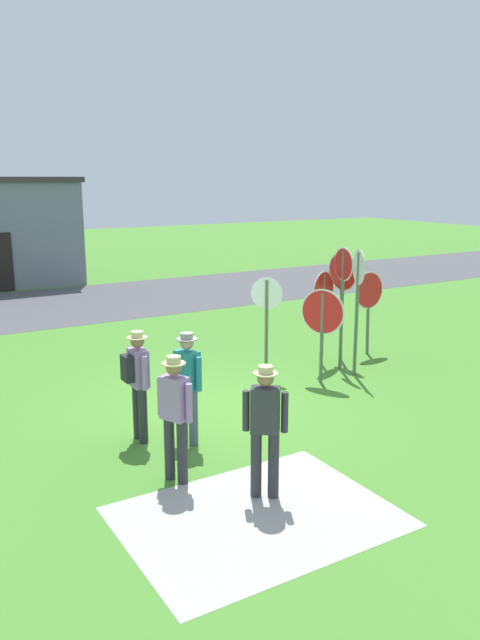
% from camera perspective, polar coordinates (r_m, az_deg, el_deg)
% --- Properties ---
extents(ground_plane, '(80.00, 80.00, 0.00)m').
position_cam_1_polar(ground_plane, '(11.21, -2.28, -7.91)').
color(ground_plane, '#47842D').
extents(street_asphalt, '(60.00, 6.40, 0.01)m').
position_cam_1_polar(street_asphalt, '(20.81, -16.50, 1.31)').
color(street_asphalt, '#4C4C51').
rests_on(street_asphalt, ground).
extents(concrete_path, '(3.20, 2.40, 0.01)m').
position_cam_1_polar(concrete_path, '(7.86, 1.58, -17.49)').
color(concrete_path, '#ADAAA3').
rests_on(concrete_path, ground).
extents(stop_sign_rear_right, '(0.28, 0.66, 2.60)m').
position_cam_1_polar(stop_sign_rear_right, '(12.72, 10.70, 2.59)').
color(stop_sign_rear_right, '#51664C').
rests_on(stop_sign_rear_right, ground).
extents(stop_sign_low_front, '(0.11, 0.69, 2.59)m').
position_cam_1_polar(stop_sign_low_front, '(13.12, 9.34, 2.90)').
color(stop_sign_low_front, '#51664C').
rests_on(stop_sign_low_front, ground).
extents(stop_sign_rear_left, '(0.80, 0.33, 2.05)m').
position_cam_1_polar(stop_sign_rear_left, '(13.45, 7.60, 1.71)').
color(stop_sign_rear_left, '#51664C').
rests_on(stop_sign_rear_left, ground).
extents(stop_sign_nearest, '(0.14, 0.86, 2.43)m').
position_cam_1_polar(stop_sign_nearest, '(13.75, 9.30, 3.10)').
color(stop_sign_nearest, '#51664C').
rests_on(stop_sign_nearest, ground).
extents(stop_sign_leaning_right, '(0.44, 0.80, 1.88)m').
position_cam_1_polar(stop_sign_leaning_right, '(12.26, 7.52, 0.01)').
color(stop_sign_leaning_right, '#51664C').
rests_on(stop_sign_leaning_right, ground).
extents(stop_sign_tallest, '(0.86, 0.13, 1.91)m').
position_cam_1_polar(stop_sign_tallest, '(14.50, 11.67, 1.94)').
color(stop_sign_tallest, '#51664C').
rests_on(stop_sign_tallest, ground).
extents(stop_sign_center_cluster, '(0.47, 0.46, 2.04)m').
position_cam_1_polar(stop_sign_center_cluster, '(12.56, 2.44, 0.86)').
color(stop_sign_center_cluster, '#51664C').
rests_on(stop_sign_center_cluster, ground).
extents(person_on_left, '(0.32, 0.55, 1.74)m').
position_cam_1_polar(person_on_left, '(9.46, -4.81, -5.61)').
color(person_on_left, '#4C5670').
rests_on(person_on_left, ground).
extents(person_in_dark_shirt, '(0.47, 0.39, 1.74)m').
position_cam_1_polar(person_in_dark_shirt, '(7.87, 2.31, -9.46)').
color(person_in_dark_shirt, '#2D2D33').
rests_on(person_in_dark_shirt, ground).
extents(person_in_teal, '(0.35, 0.53, 1.74)m').
position_cam_1_polar(person_in_teal, '(8.31, -5.96, -8.31)').
color(person_in_teal, '#2D2D33').
rests_on(person_in_teal, ground).
extents(person_in_blue, '(0.40, 0.57, 1.74)m').
position_cam_1_polar(person_in_blue, '(9.63, -9.34, -5.26)').
color(person_in_blue, '#2D2D33').
rests_on(person_in_blue, ground).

